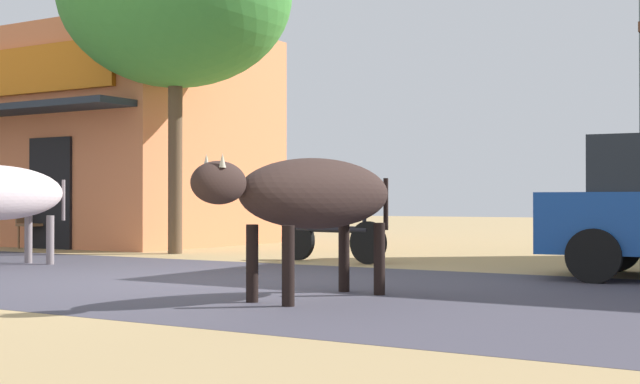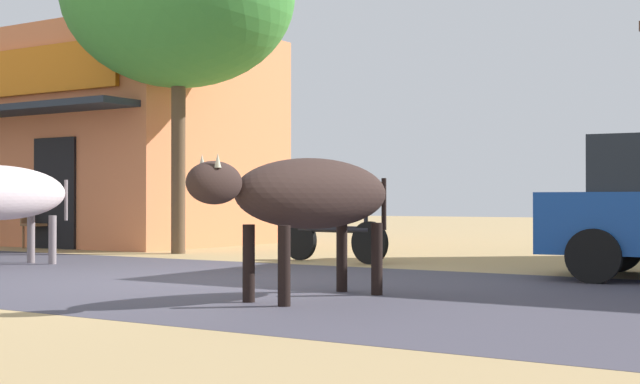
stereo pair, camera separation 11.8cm
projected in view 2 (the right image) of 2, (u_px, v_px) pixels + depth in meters
ground at (196, 282)px, 9.90m from camera, size 80.00×80.00×0.00m
asphalt_road at (196, 281)px, 9.90m from camera, size 72.00×5.66×0.00m
storefront_left_cafe at (108, 141)px, 19.18m from camera, size 6.43×5.44×4.37m
parked_motorcycle at (335, 230)px, 13.06m from camera, size 1.94×0.37×1.06m
cow_far_dark at (309, 195)px, 8.13m from camera, size 0.99×2.50×1.30m
cafe_chair_by_doorway at (35, 221)px, 16.93m from camera, size 0.50×0.50×0.92m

